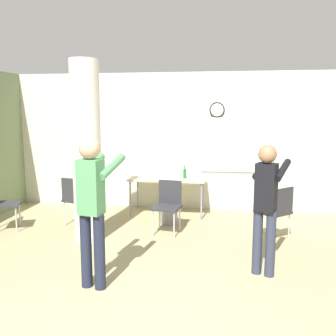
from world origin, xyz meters
TOP-DOWN VIEW (x-y plane):
  - wall_back at (0.02, 5.06)m, footprint 8.00×0.15m
  - support_pillar at (-1.18, 2.86)m, footprint 0.45×0.45m
  - folding_table at (-0.15, 4.51)m, footprint 1.48×0.75m
  - bottle_on_table at (0.18, 4.48)m, footprint 0.06×0.06m
  - waste_bin at (-0.04, 3.88)m, footprint 0.31×0.31m
  - chair_by_left_wall at (-2.82, 3.09)m, footprint 0.57×0.57m
  - chair_near_pillar at (-1.66, 3.55)m, footprint 0.55×0.55m
  - chair_mid_room at (1.76, 3.24)m, footprint 0.62×0.62m
  - chair_table_front at (0.01, 3.39)m, footprint 0.50×0.50m
  - person_playing_front at (-0.55, 1.31)m, footprint 0.47×0.71m
  - person_playing_side at (1.44, 1.95)m, footprint 0.52×0.68m

SIDE VIEW (x-z plane):
  - waste_bin at x=-0.04m, z-range 0.00..0.30m
  - chair_by_left_wall at x=-2.82m, z-range 0.08..0.95m
  - chair_near_pillar at x=-1.66m, z-range 0.08..0.95m
  - chair_mid_room at x=1.76m, z-range 0.08..0.95m
  - chair_table_front at x=0.01m, z-range 0.08..0.95m
  - folding_table at x=-0.15m, z-range 0.31..1.04m
  - bottle_on_table at x=0.18m, z-range 0.70..0.96m
  - person_playing_side at x=1.44m, z-range 0.14..1.78m
  - person_playing_front at x=-0.55m, z-range 0.15..1.90m
  - wall_back at x=0.02m, z-range 0.00..2.80m
  - support_pillar at x=-1.18m, z-range 0.00..2.80m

